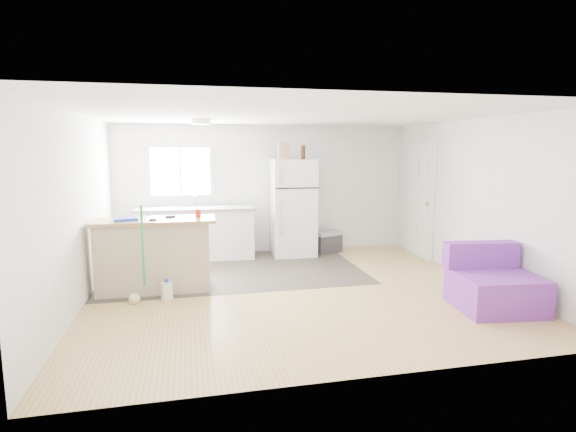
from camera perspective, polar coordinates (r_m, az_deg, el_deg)
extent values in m
cube|color=#AF8749|center=(6.36, 0.94, -9.43)|extent=(5.50, 5.00, 0.01)
cube|color=white|center=(6.07, 1.00, 12.74)|extent=(5.50, 5.00, 0.01)
cube|color=silver|center=(8.53, -2.93, 3.43)|extent=(5.50, 0.01, 2.40)
cube|color=silver|center=(3.74, 9.89, -3.20)|extent=(5.50, 0.01, 2.40)
cube|color=silver|center=(6.08, -25.12, 0.60)|extent=(0.01, 5.00, 2.40)
cube|color=silver|center=(7.24, 22.66, 1.88)|extent=(0.01, 5.00, 2.40)
cube|color=#2E2822|center=(7.43, -6.81, -6.78)|extent=(4.05, 2.50, 0.00)
cube|color=white|center=(8.39, -13.49, 5.51)|extent=(1.18, 0.04, 0.98)
cube|color=white|center=(8.37, -13.49, 5.51)|extent=(1.05, 0.01, 0.85)
cube|color=white|center=(8.36, -13.50, 5.51)|extent=(0.03, 0.02, 0.85)
cube|color=white|center=(8.55, 16.48, 1.86)|extent=(0.05, 0.82, 2.03)
cube|color=white|center=(8.56, 16.54, 1.89)|extent=(0.03, 0.92, 2.10)
sphere|color=gold|center=(8.26, 17.27, 1.49)|extent=(0.07, 0.07, 0.07)
cylinder|color=white|center=(7.10, -11.01, 11.64)|extent=(0.30, 0.30, 0.07)
cube|color=white|center=(8.20, -11.55, -2.27)|extent=(2.05, 0.71, 0.89)
cube|color=slate|center=(8.13, -11.65, 0.95)|extent=(2.11, 0.75, 0.04)
cube|color=silver|center=(8.10, -11.64, 0.93)|extent=(0.58, 0.45, 0.06)
cube|color=#C1A88C|center=(6.48, -16.65, -4.97)|extent=(1.50, 0.54, 0.96)
cube|color=#A27545|center=(6.38, -16.58, -0.55)|extent=(1.64, 0.64, 0.04)
cube|color=white|center=(8.28, 0.65, 1.09)|extent=(0.81, 0.76, 1.77)
cube|color=black|center=(7.88, 1.26, 3.56)|extent=(0.78, 0.05, 0.02)
cube|color=silver|center=(7.80, -0.96, 5.20)|extent=(0.03, 0.02, 0.32)
cube|color=silver|center=(7.88, -0.95, -0.46)|extent=(0.03, 0.02, 0.62)
cube|color=#313134|center=(8.63, 4.94, -3.47)|extent=(0.59, 0.49, 0.34)
cube|color=gray|center=(8.59, 4.96, -2.15)|extent=(0.62, 0.52, 0.07)
cube|color=purple|center=(6.14, 24.86, -8.69)|extent=(1.04, 1.00, 0.44)
cube|color=purple|center=(6.30, 23.26, -4.52)|extent=(0.96, 0.34, 0.33)
cube|color=silver|center=(6.14, -15.13, -9.18)|extent=(0.15, 0.14, 0.24)
cylinder|color=#1942B1|center=(6.09, -15.18, -7.91)|extent=(0.06, 0.06, 0.05)
cylinder|color=green|center=(6.09, -17.93, -4.21)|extent=(0.07, 0.34, 1.23)
sphere|color=beige|center=(6.14, -18.92, -9.91)|extent=(0.14, 0.14, 0.14)
cylinder|color=red|center=(6.38, -11.34, 0.37)|extent=(0.11, 0.11, 0.12)
cube|color=blue|center=(6.36, -19.94, -0.38)|extent=(0.34, 0.28, 0.04)
cube|color=black|center=(6.45, -14.72, -0.06)|extent=(0.14, 0.05, 0.03)
cube|color=black|center=(6.23, -16.78, -0.45)|extent=(0.10, 0.05, 0.03)
cube|color=tan|center=(8.10, -0.52, 8.26)|extent=(0.20, 0.10, 0.30)
cylinder|color=#381C0A|center=(8.14, 1.96, 8.08)|extent=(0.09, 0.09, 0.25)
cylinder|color=#381C0A|center=(8.21, 1.90, 8.08)|extent=(0.08, 0.08, 0.25)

